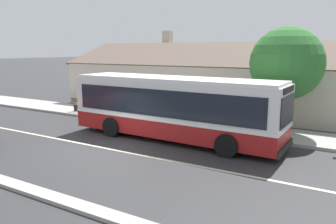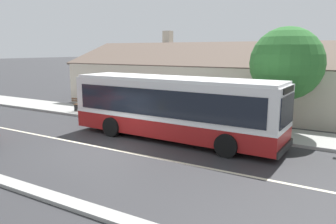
% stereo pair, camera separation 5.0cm
% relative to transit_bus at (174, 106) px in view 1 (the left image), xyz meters
% --- Properties ---
extents(ground_plane, '(300.00, 300.00, 0.00)m').
position_rel_transit_bus_xyz_m(ground_plane, '(-1.84, -2.90, -1.65)').
color(ground_plane, '#2D2D30').
extents(sidewalk_far, '(60.00, 3.00, 0.15)m').
position_rel_transit_bus_xyz_m(sidewalk_far, '(-1.84, 3.10, -1.58)').
color(sidewalk_far, '#9E9E99').
rests_on(sidewalk_far, ground).
extents(curb_near, '(60.00, 0.50, 0.12)m').
position_rel_transit_bus_xyz_m(curb_near, '(-1.84, -7.65, -1.59)').
color(curb_near, '#9E9E99').
rests_on(curb_near, ground).
extents(lane_divider_stripe, '(60.00, 0.16, 0.01)m').
position_rel_transit_bus_xyz_m(lane_divider_stripe, '(-1.84, -2.90, -1.65)').
color(lane_divider_stripe, beige).
rests_on(lane_divider_stripe, ground).
extents(community_building, '(26.38, 10.28, 6.01)m').
position_rel_transit_bus_xyz_m(community_building, '(-0.13, 10.64, 0.10)').
color(community_building, beige).
rests_on(community_building, ground).
extents(transit_bus, '(10.84, 2.99, 3.07)m').
position_rel_transit_bus_xyz_m(transit_bus, '(0.00, 0.00, 0.00)').
color(transit_bus, maroon).
rests_on(transit_bus, ground).
extents(bench_by_building, '(1.77, 0.51, 0.94)m').
position_rel_transit_bus_xyz_m(bench_by_building, '(-8.64, 2.56, -1.08)').
color(bench_by_building, brown).
rests_on(bench_by_building, sidewalk_far).
extents(street_tree_primary, '(3.68, 3.68, 5.53)m').
position_rel_transit_bus_xyz_m(street_tree_primary, '(4.42, 3.65, 1.87)').
color(street_tree_primary, '#4C3828').
rests_on(street_tree_primary, ground).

